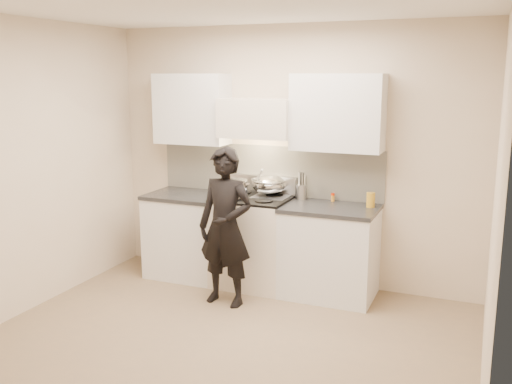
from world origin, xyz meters
TOP-DOWN VIEW (x-y plane):
  - ground_plane at (0.00, 0.00)m, footprint 4.00×4.00m
  - room_shell at (-0.06, 0.37)m, footprint 4.04×3.54m
  - stove at (-0.30, 1.42)m, footprint 0.76×0.65m
  - counter_right at (0.53, 1.43)m, footprint 0.92×0.67m
  - counter_left at (-1.08, 1.43)m, footprint 0.82×0.67m
  - wok at (-0.18, 1.57)m, footprint 0.38×0.46m
  - stock_pot at (-0.45, 1.30)m, footprint 0.37×0.32m
  - utensil_crock at (0.16, 1.62)m, footprint 0.11×0.11m
  - spice_jar at (0.49, 1.66)m, footprint 0.04×0.04m
  - oil_glass at (0.90, 1.54)m, footprint 0.08×0.08m
  - person at (-0.34, 0.85)m, footprint 0.59×0.41m

SIDE VIEW (x-z plane):
  - ground_plane at x=0.00m, z-range 0.00..0.00m
  - counter_right at x=0.53m, z-range 0.00..0.92m
  - counter_left at x=-1.08m, z-range 0.00..0.92m
  - stove at x=-0.30m, z-range 0.00..0.95m
  - person at x=-0.34m, z-range 0.00..1.53m
  - spice_jar at x=0.49m, z-range 0.92..1.00m
  - oil_glass at x=0.90m, z-range 0.92..1.06m
  - utensil_crock at x=0.16m, z-range 0.87..1.15m
  - stock_pot at x=-0.45m, z-range 0.96..1.14m
  - wok at x=-0.18m, z-range 0.91..1.22m
  - room_shell at x=-0.06m, z-range 0.25..2.95m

